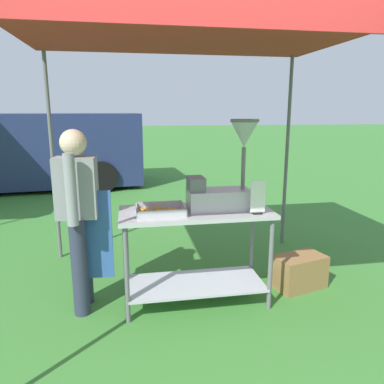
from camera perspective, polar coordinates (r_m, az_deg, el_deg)
name	(u,v)px	position (r m, az deg, el deg)	size (l,w,h in m)	color
ground_plane	(146,192)	(8.10, -7.28, 0.04)	(70.00, 70.00, 0.00)	#3D7F33
stall_canopy	(194,35)	(3.28, 0.34, 23.42)	(3.08, 2.56, 2.45)	slate
donut_cart	(196,238)	(3.33, 0.60, -7.27)	(1.35, 0.59, 0.89)	#B7B7BC
donut_tray	(160,211)	(3.15, -5.06, -3.03)	(0.42, 0.32, 0.07)	#B7B7BC
donut_fryer	(225,178)	(3.26, 5.14, 2.13)	(0.62, 0.28, 0.80)	#B7B7BC
menu_sign	(258,199)	(3.16, 10.28, -1.15)	(0.13, 0.05, 0.30)	black
vendor	(79,212)	(3.28, -17.29, -3.02)	(0.46, 0.53, 1.61)	#2D3347
supply_crate	(299,271)	(3.92, 16.43, -11.84)	(0.57, 0.42, 0.33)	olive
van_navy	(34,150)	(9.18, -23.50, 6.12)	(4.95, 2.41, 1.69)	navy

